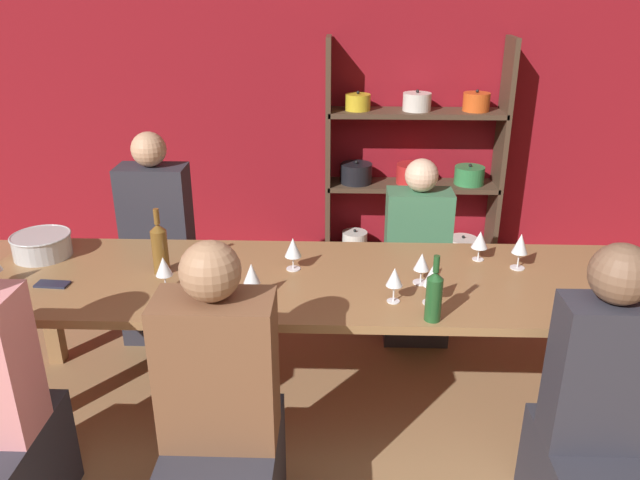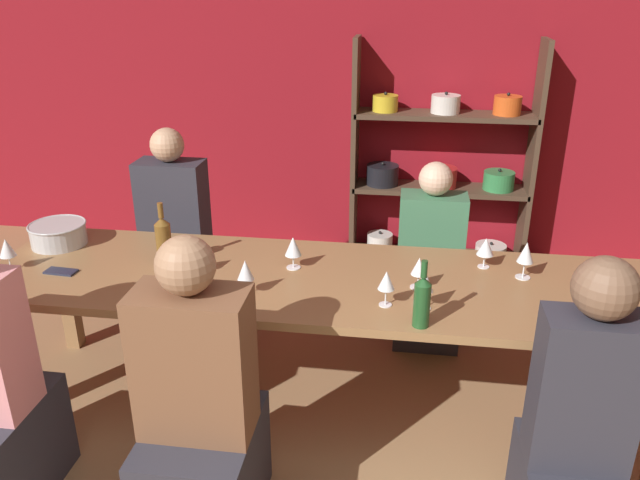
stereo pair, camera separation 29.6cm
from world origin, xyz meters
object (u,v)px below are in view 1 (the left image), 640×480
object	(u,v)px
wine_bottle_dark	(160,248)
person_near_c	(589,428)
wine_glass_empty_a	(164,267)
wine_glass_red_b	(394,278)
wine_glass_empty_c	(190,256)
wine_glass_red_a	(293,248)
wine_glass_white_b	(520,245)
dining_table	(319,291)
person_far_b	(415,270)
wine_glass_white_a	(422,263)
cell_phone	(52,284)
person_near_a	(223,435)
shelf_unit	(412,171)
wine_glass_empty_d	(252,274)
wine_bottle_green	(434,295)
person_far_a	(161,260)
wine_glass_red_d	(432,277)
wine_glass_empty_b	(480,240)
mixing_bowl	(42,245)

from	to	relation	value
wine_bottle_dark	person_near_c	bearing A→B (deg)	-22.21
wine_glass_empty_a	wine_bottle_dark	bearing A→B (deg)	109.87
wine_glass_empty_a	person_near_c	size ratio (longest dim) A/B	0.14
wine_glass_red_b	wine_glass_empty_c	size ratio (longest dim) A/B	0.99
wine_glass_red_a	wine_glass_white_b	xyz separation A→B (m)	(1.09, 0.05, 0.01)
dining_table	wine_glass_empty_a	world-z (taller)	wine_glass_empty_a
wine_glass_red_b	person_far_b	world-z (taller)	person_far_b
wine_glass_white_a	dining_table	bearing A→B (deg)	175.43
cell_phone	person_near_a	size ratio (longest dim) A/B	0.13
wine_glass_red_a	wine_glass_white_a	distance (m)	0.61
person_near_a	shelf_unit	bearing A→B (deg)	70.25
wine_glass_empty_d	wine_glass_white_a	distance (m)	0.78
wine_glass_red_b	wine_glass_white_a	distance (m)	0.23
shelf_unit	wine_bottle_green	size ratio (longest dim) A/B	5.74
shelf_unit	wine_bottle_green	world-z (taller)	shelf_unit
wine_glass_red_a	wine_glass_empty_d	world-z (taller)	wine_glass_empty_d
wine_bottle_green	wine_glass_red_a	distance (m)	0.76
wine_glass_empty_c	person_far_a	size ratio (longest dim) A/B	0.13
person_far_b	wine_glass_red_d	bearing A→B (deg)	86.39
wine_glass_empty_d	wine_glass_red_d	size ratio (longest dim) A/B	0.92
shelf_unit	person_far_b	size ratio (longest dim) A/B	1.52
wine_glass_empty_a	cell_phone	bearing A→B (deg)	176.11
wine_glass_red_a	wine_glass_empty_c	bearing A→B (deg)	-163.93
wine_glass_empty_c	wine_glass_white_b	xyz separation A→B (m)	(1.55, 0.18, 0.00)
wine_glass_white_b	person_near_a	xyz separation A→B (m)	(-1.29, -0.91, -0.40)
wine_glass_red_a	person_far_b	xyz separation A→B (m)	(0.68, 0.70, -0.44)
wine_glass_empty_c	person_far_b	xyz separation A→B (m)	(1.14, 0.83, -0.45)
wine_glass_empty_b	wine_bottle_green	bearing A→B (deg)	-116.98
wine_glass_empty_a	person_near_a	size ratio (longest dim) A/B	0.13
mixing_bowl	wine_glass_red_a	bearing A→B (deg)	-4.97
wine_glass_empty_a	wine_glass_white_a	size ratio (longest dim) A/B	1.11
wine_glass_red_a	person_far_b	world-z (taller)	person_far_b
wine_glass_empty_d	person_far_b	bearing A→B (deg)	49.81
wine_glass_red_a	wine_glass_white_b	world-z (taller)	wine_glass_white_b
wine_glass_white_a	cell_phone	xyz separation A→B (m)	(-1.69, -0.08, -0.10)
wine_bottle_dark	wine_glass_white_a	bearing A→B (deg)	-3.00
mixing_bowl	person_near_c	size ratio (longest dim) A/B	0.24
wine_glass_empty_d	shelf_unit	bearing A→B (deg)	66.66
wine_glass_white_a	person_far_b	distance (m)	0.94
wine_bottle_dark	wine_glass_empty_d	size ratio (longest dim) A/B	1.98
cell_phone	person_near_c	bearing A→B (deg)	-14.52
wine_glass_red_a	person_far_a	distance (m)	1.16
wine_glass_empty_a	wine_glass_red_d	distance (m)	1.18
dining_table	wine_bottle_dark	size ratio (longest dim) A/B	9.80
wine_bottle_green	person_far_a	xyz separation A→B (m)	(-1.47, 1.14, -0.39)
shelf_unit	cell_phone	xyz separation A→B (m)	(-1.86, -2.05, 0.05)
wine_glass_red_a	wine_glass_empty_d	xyz separation A→B (m)	(-0.16, -0.30, 0.01)
wine_glass_empty_a	wine_glass_empty_c	size ratio (longest dim) A/B	1.01
wine_bottle_green	wine_glass_empty_d	world-z (taller)	wine_bottle_green
wine_glass_empty_a	cell_phone	xyz separation A→B (m)	(-0.54, 0.04, -0.11)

